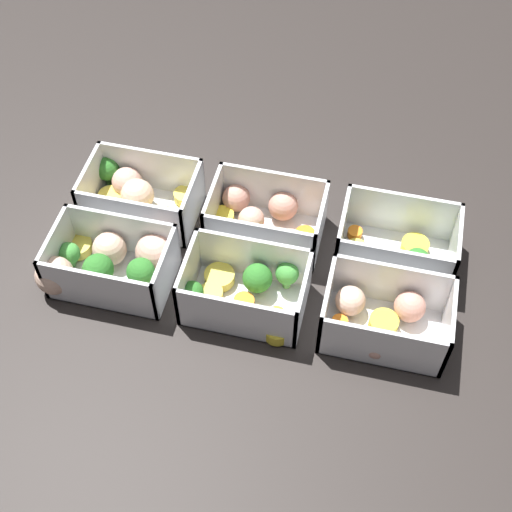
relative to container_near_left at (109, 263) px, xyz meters
The scene contains 7 objects.
ground_plane 0.19m from the container_near_left, 17.25° to the left, with size 4.00×4.00×0.00m, color #282321.
container_near_left is the anchor object (origin of this frame).
container_near_center 0.18m from the container_near_left, ahead, with size 0.15×0.11×0.07m.
container_near_right 0.35m from the container_near_left, ahead, with size 0.15×0.11×0.07m.
container_far_left 0.12m from the container_near_left, 92.29° to the left, with size 0.16×0.11×0.07m.
container_far_center 0.21m from the container_near_left, 31.72° to the left, with size 0.16×0.13×0.07m.
container_far_right 0.37m from the container_near_left, 17.03° to the left, with size 0.15×0.11×0.07m.
Camera 1 is at (0.13, -0.54, 0.76)m, focal length 50.00 mm.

